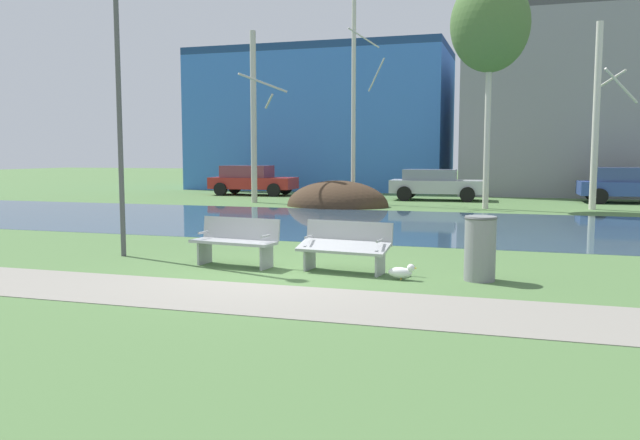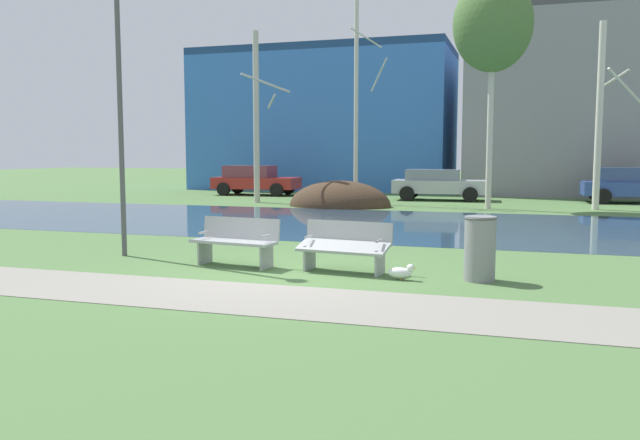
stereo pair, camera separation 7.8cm
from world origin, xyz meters
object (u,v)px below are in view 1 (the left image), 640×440
at_px(bench_right, 345,245).
at_px(streetlamp, 117,51).
at_px(trash_bin, 480,247).
at_px(parked_hatch_third_blue, 630,184).
at_px(bench_left, 236,240).
at_px(seagull, 402,272).
at_px(parked_sedan_second_silver, 435,184).
at_px(parked_van_nearest_red, 251,180).

height_order(bench_right, streetlamp, streetlamp).
relative_size(trash_bin, streetlamp, 0.17).
xyz_separation_m(streetlamp, parked_hatch_third_blue, (11.91, 18.16, -3.24)).
height_order(bench_left, parked_hatch_third_blue, parked_hatch_third_blue).
height_order(trash_bin, seagull, trash_bin).
xyz_separation_m(streetlamp, parked_sedan_second_silver, (4.02, 17.49, -3.29)).
xyz_separation_m(bench_right, parked_sedan_second_silver, (-0.67, 17.88, 0.25)).
xyz_separation_m(bench_right, parked_hatch_third_blue, (7.23, 18.55, 0.30)).
bearing_deg(streetlamp, trash_bin, -3.84).
bearing_deg(bench_right, parked_van_nearest_red, 117.53).
distance_m(bench_right, parked_sedan_second_silver, 17.90).
height_order(seagull, parked_van_nearest_red, parked_van_nearest_red).
bearing_deg(trash_bin, bench_right, 178.09).
bearing_deg(bench_right, bench_left, -180.00).
xyz_separation_m(trash_bin, seagull, (-1.21, -0.34, -0.41)).
bearing_deg(streetlamp, bench_right, -4.76).
distance_m(bench_left, seagull, 3.16).
xyz_separation_m(seagull, parked_sedan_second_silver, (-1.73, 18.29, 0.59)).
bearing_deg(bench_right, streetlamp, 175.24).
bearing_deg(bench_left, seagull, -7.56).
height_order(bench_right, trash_bin, trash_bin).
bearing_deg(seagull, parked_hatch_third_blue, 71.99).
relative_size(trash_bin, parked_van_nearest_red, 0.25).
height_order(trash_bin, parked_van_nearest_red, parked_van_nearest_red).
bearing_deg(parked_van_nearest_red, parked_sedan_second_silver, -5.70).
bearing_deg(parked_sedan_second_silver, seagull, -84.60).
height_order(parked_sedan_second_silver, parked_hatch_third_blue, parked_hatch_third_blue).
distance_m(parked_van_nearest_red, parked_hatch_third_blue, 17.03).
bearing_deg(seagull, parked_van_nearest_red, 119.49).
xyz_separation_m(bench_right, trash_bin, (2.27, -0.08, 0.07)).
distance_m(trash_bin, streetlamp, 7.79).
xyz_separation_m(bench_right, streetlamp, (-4.69, 0.39, 3.54)).
xyz_separation_m(bench_left, trash_bin, (4.32, -0.08, 0.07)).
bearing_deg(parked_sedan_second_silver, bench_right, -87.87).
bearing_deg(streetlamp, parked_van_nearest_red, 105.52).
distance_m(bench_left, parked_hatch_third_blue, 20.74).
bearing_deg(parked_sedan_second_silver, parked_hatch_third_blue, 4.84).
bearing_deg(parked_hatch_third_blue, bench_right, -111.29).
distance_m(parked_sedan_second_silver, parked_hatch_third_blue, 7.92).
bearing_deg(parked_van_nearest_red, trash_bin, -57.40).
bearing_deg(bench_right, parked_hatch_third_blue, 68.71).
height_order(bench_right, parked_hatch_third_blue, parked_hatch_third_blue).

